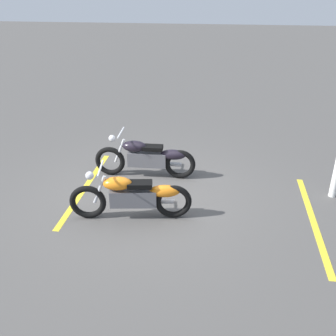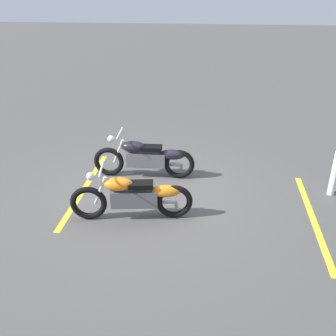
{
  "view_description": "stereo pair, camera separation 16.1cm",
  "coord_description": "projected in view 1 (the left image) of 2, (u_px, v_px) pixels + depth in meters",
  "views": [
    {
      "loc": [
        1.28,
        -6.79,
        4.08
      ],
      "look_at": [
        0.47,
        0.0,
        0.65
      ],
      "focal_mm": 41.78,
      "sensor_mm": 36.0,
      "label": 1
    },
    {
      "loc": [
        1.12,
        -6.81,
        4.08
      ],
      "look_at": [
        0.47,
        0.0,
        0.65
      ],
      "focal_mm": 41.78,
      "sensor_mm": 36.0,
      "label": 2
    }
  ],
  "objects": [
    {
      "name": "ground_plane",
      "position": [
        145.0,
        195.0,
        7.99
      ],
      "size": [
        60.0,
        60.0,
        0.0
      ],
      "primitive_type": "plane",
      "color": "#514F4C"
    },
    {
      "name": "motorcycle_bright_foreground",
      "position": [
        134.0,
        196.0,
        7.06
      ],
      "size": [
        2.23,
        0.66,
        1.04
      ],
      "rotation": [
        0.0,
        0.0,
        3.27
      ],
      "color": "black",
      "rests_on": "ground"
    },
    {
      "name": "motorcycle_dark_foreground",
      "position": [
        147.0,
        157.0,
        8.53
      ],
      "size": [
        2.23,
        0.62,
        1.04
      ],
      "rotation": [
        0.0,
        0.0,
        3.15
      ],
      "color": "black",
      "rests_on": "ground"
    },
    {
      "name": "bollard_post",
      "position": [
        336.0,
        175.0,
        7.75
      ],
      "size": [
        0.14,
        0.14,
        0.96
      ],
      "primitive_type": "cylinder",
      "color": "white",
      "rests_on": "ground"
    },
    {
      "name": "parking_stripe_near",
      "position": [
        85.0,
        187.0,
        8.29
      ],
      "size": [
        0.21,
        3.2,
        0.01
      ],
      "primitive_type": "cube",
      "rotation": [
        0.0,
        0.0,
        1.54
      ],
      "color": "yellow",
      "rests_on": "ground"
    },
    {
      "name": "parking_stripe_mid",
      "position": [
        313.0,
        220.0,
        7.17
      ],
      "size": [
        0.21,
        3.2,
        0.01
      ],
      "primitive_type": "cube",
      "rotation": [
        0.0,
        0.0,
        1.54
      ],
      "color": "yellow",
      "rests_on": "ground"
    }
  ]
}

